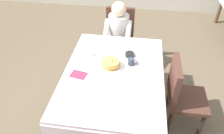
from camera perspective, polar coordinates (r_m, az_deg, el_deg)
ground_plane at (r=2.93m, az=0.35°, el=-12.32°), size 14.00×14.00×0.00m
dining_table_main at (r=2.45m, az=0.41°, el=-2.93°), size 1.12×1.52×0.74m
chair_diner at (r=3.47m, az=1.94°, el=8.75°), size 0.44×0.45×0.93m
diner_person at (r=3.26m, az=1.67°, el=9.45°), size 0.40×0.43×1.12m
chair_right_side at (r=2.58m, az=17.71°, el=-6.42°), size 0.45×0.44×0.93m
plate_breakfast at (r=2.46m, az=-0.30°, el=0.18°), size 0.28×0.28×0.02m
breakfast_stack at (r=2.43m, az=-0.28°, el=0.90°), size 0.21×0.21×0.08m
cup_coffee at (r=2.48m, az=5.15°, el=1.43°), size 0.11×0.08×0.08m
bowl_butter at (r=2.62m, az=4.71°, el=3.33°), size 0.11×0.11×0.04m
syrup_pitcher at (r=2.62m, az=-5.45°, el=3.67°), size 0.08×0.08×0.07m
fork_left_of_plate at (r=2.48m, az=-4.72°, el=0.19°), size 0.02×0.18×0.00m
knife_right_of_plate at (r=2.43m, az=4.07°, el=-0.62°), size 0.04×0.20×0.00m
spoon_near_edge at (r=2.21m, az=-0.86°, el=-5.57°), size 0.15×0.05×0.00m
napkin_folded at (r=2.38m, az=-8.88°, el=-2.01°), size 0.19×0.15×0.01m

